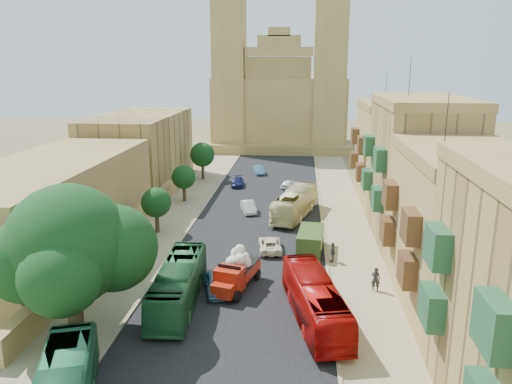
% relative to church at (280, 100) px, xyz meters
% --- Properties ---
extents(ground, '(260.00, 260.00, 0.00)m').
position_rel_church_xyz_m(ground, '(0.00, -78.61, -9.52)').
color(ground, brown).
extents(road_surface, '(14.00, 140.00, 0.01)m').
position_rel_church_xyz_m(road_surface, '(0.00, -48.61, -9.51)').
color(road_surface, black).
rests_on(road_surface, ground).
extents(sidewalk_east, '(5.00, 140.00, 0.01)m').
position_rel_church_xyz_m(sidewalk_east, '(9.50, -48.61, -9.51)').
color(sidewalk_east, '#8E7F5D').
rests_on(sidewalk_east, ground).
extents(sidewalk_west, '(5.00, 140.00, 0.01)m').
position_rel_church_xyz_m(sidewalk_west, '(-9.50, -48.61, -9.51)').
color(sidewalk_west, '#8E7F5D').
rests_on(sidewalk_west, ground).
extents(kerb_east, '(0.25, 140.00, 0.12)m').
position_rel_church_xyz_m(kerb_east, '(7.00, -48.61, -9.46)').
color(kerb_east, '#8E7F5D').
rests_on(kerb_east, ground).
extents(kerb_west, '(0.25, 140.00, 0.12)m').
position_rel_church_xyz_m(kerb_west, '(-7.00, -48.61, -9.46)').
color(kerb_west, '#8E7F5D').
rests_on(kerb_west, ground).
extents(townhouse_b, '(9.00, 14.00, 14.90)m').
position_rel_church_xyz_m(townhouse_b, '(15.95, -67.61, -3.86)').
color(townhouse_b, olive).
rests_on(townhouse_b, ground).
extents(townhouse_c, '(9.00, 14.00, 17.40)m').
position_rel_church_xyz_m(townhouse_c, '(15.95, -53.61, -2.61)').
color(townhouse_c, '#A28249').
rests_on(townhouse_c, ground).
extents(townhouse_d, '(9.00, 14.00, 15.90)m').
position_rel_church_xyz_m(townhouse_d, '(15.95, -39.61, -3.36)').
color(townhouse_d, olive).
rests_on(townhouse_d, ground).
extents(west_wall, '(1.00, 40.00, 1.80)m').
position_rel_church_xyz_m(west_wall, '(-12.50, -58.61, -8.62)').
color(west_wall, olive).
rests_on(west_wall, ground).
extents(west_building_low, '(10.00, 28.00, 8.40)m').
position_rel_church_xyz_m(west_building_low, '(-18.00, -60.61, -5.32)').
color(west_building_low, olive).
rests_on(west_building_low, ground).
extents(west_building_mid, '(10.00, 22.00, 10.00)m').
position_rel_church_xyz_m(west_building_mid, '(-18.00, -34.61, -4.52)').
color(west_building_mid, '#A28249').
rests_on(west_building_mid, ground).
extents(church, '(28.00, 22.50, 36.30)m').
position_rel_church_xyz_m(church, '(0.00, 0.00, 0.00)').
color(church, olive).
rests_on(church, ground).
extents(ficus_tree, '(9.92, 9.13, 9.92)m').
position_rel_church_xyz_m(ficus_tree, '(-9.41, -74.61, -3.65)').
color(ficus_tree, '#322619').
rests_on(ficus_tree, ground).
extents(street_tree_a, '(3.17, 3.17, 4.87)m').
position_rel_church_xyz_m(street_tree_a, '(-10.00, -66.61, -6.26)').
color(street_tree_a, '#322619').
rests_on(street_tree_a, ground).
extents(street_tree_b, '(3.05, 3.05, 4.69)m').
position_rel_church_xyz_m(street_tree_b, '(-10.00, -54.61, -6.38)').
color(street_tree_b, '#322619').
rests_on(street_tree_b, ground).
extents(street_tree_c, '(2.98, 2.98, 4.58)m').
position_rel_church_xyz_m(street_tree_c, '(-10.00, -42.61, -6.46)').
color(street_tree_c, '#322619').
rests_on(street_tree_c, ground).
extents(street_tree_d, '(3.63, 3.63, 5.58)m').
position_rel_church_xyz_m(street_tree_d, '(-10.00, -30.61, -5.77)').
color(street_tree_d, '#322619').
rests_on(street_tree_d, ground).
extents(red_truck, '(3.49, 5.94, 3.29)m').
position_rel_church_xyz_m(red_truck, '(-0.22, -66.93, -8.07)').
color(red_truck, '#A61F0C').
rests_on(red_truck, ground).
extents(olive_pickup, '(2.65, 5.15, 2.05)m').
position_rel_church_xyz_m(olive_pickup, '(5.59, -58.61, -8.51)').
color(olive_pickup, '#31491B').
rests_on(olive_pickup, ground).
extents(bus_green_north, '(3.17, 11.12, 3.06)m').
position_rel_church_xyz_m(bus_green_north, '(-4.00, -69.82, -7.98)').
color(bus_green_north, '#205B30').
rests_on(bus_green_north, ground).
extents(bus_red_east, '(4.78, 11.08, 3.01)m').
position_rel_church_xyz_m(bus_red_east, '(5.72, -71.42, -8.01)').
color(bus_red_east, '#9C0805').
rests_on(bus_red_east, ground).
extents(bus_cream_east, '(5.31, 11.30, 3.07)m').
position_rel_church_xyz_m(bus_cream_east, '(4.00, -47.87, -7.98)').
color(bus_cream_east, beige).
rests_on(bus_cream_east, ground).
extents(car_blue_a, '(2.66, 4.41, 1.41)m').
position_rel_church_xyz_m(car_blue_a, '(-1.63, -67.74, -8.81)').
color(car_blue_a, teal).
rests_on(car_blue_a, ground).
extents(car_white_a, '(2.41, 4.15, 1.29)m').
position_rel_church_xyz_m(car_white_a, '(-1.42, -46.70, -8.87)').
color(car_white_a, '#BEBEBE').
rests_on(car_white_a, ground).
extents(car_cream, '(2.55, 4.63, 1.23)m').
position_rel_church_xyz_m(car_cream, '(1.88, -58.75, -8.90)').
color(car_cream, beige).
rests_on(car_cream, ground).
extents(car_dkblue, '(1.99, 4.22, 1.19)m').
position_rel_church_xyz_m(car_dkblue, '(-4.32, -34.29, -8.92)').
color(car_dkblue, '#101640').
rests_on(car_dkblue, ground).
extents(car_white_b, '(2.51, 3.65, 1.15)m').
position_rel_church_xyz_m(car_white_b, '(2.94, -34.65, -8.94)').
color(car_white_b, white).
rests_on(car_white_b, ground).
extents(car_blue_b, '(2.19, 3.98, 1.24)m').
position_rel_church_xyz_m(car_blue_b, '(-2.00, -26.01, -8.89)').
color(car_blue_b, teal).
rests_on(car_blue_b, ground).
extents(pedestrian_a, '(0.79, 0.61, 1.91)m').
position_rel_church_xyz_m(pedestrian_a, '(10.44, -66.38, -8.56)').
color(pedestrian_a, black).
rests_on(pedestrian_a, ground).
extents(pedestrian_c, '(0.54, 1.10, 1.82)m').
position_rel_church_xyz_m(pedestrian_c, '(7.50, -60.94, -8.61)').
color(pedestrian_c, '#3B3A3F').
rests_on(pedestrian_c, ground).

